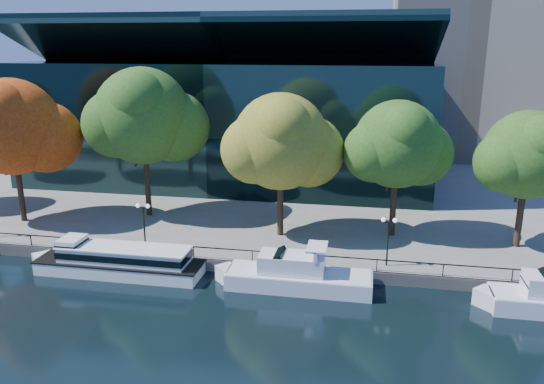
% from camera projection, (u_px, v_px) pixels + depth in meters
% --- Properties ---
extents(ground, '(160.00, 160.00, 0.00)m').
position_uv_depth(ground, '(181.00, 285.00, 41.41)').
color(ground, black).
rests_on(ground, ground).
extents(promenade, '(90.00, 67.08, 1.00)m').
position_uv_depth(promenade, '(268.00, 172.00, 75.70)').
color(promenade, slate).
rests_on(promenade, ground).
extents(railing, '(88.20, 0.08, 0.99)m').
position_uv_depth(railing, '(193.00, 247.00, 43.96)').
color(railing, black).
rests_on(railing, promenade).
extents(convention_building, '(50.00, 24.57, 21.43)m').
position_uv_depth(convention_building, '(232.00, 119.00, 69.87)').
color(convention_building, black).
rests_on(convention_building, ground).
extents(tour_boat, '(15.07, 3.36, 2.86)m').
position_uv_depth(tour_boat, '(115.00, 259.00, 43.23)').
color(tour_boat, white).
rests_on(tour_boat, ground).
extents(cruiser_near, '(12.35, 3.18, 3.58)m').
position_uv_depth(cruiser_near, '(293.00, 274.00, 40.71)').
color(cruiser_near, white).
rests_on(cruiser_near, ground).
extents(tree_1, '(11.63, 9.53, 14.13)m').
position_uv_depth(tree_1, '(13.00, 129.00, 50.78)').
color(tree_1, black).
rests_on(tree_1, promenade).
extents(tree_2, '(11.98, 9.82, 15.08)m').
position_uv_depth(tree_2, '(145.00, 118.00, 52.32)').
color(tree_2, black).
rests_on(tree_2, promenade).
extents(tree_3, '(10.86, 8.90, 13.13)m').
position_uv_depth(tree_3, '(282.00, 144.00, 47.08)').
color(tree_3, black).
rests_on(tree_3, promenade).
extents(tree_4, '(9.84, 8.07, 12.51)m').
position_uv_depth(tree_4, '(399.00, 146.00, 47.04)').
color(tree_4, black).
rests_on(tree_4, promenade).
extents(tree_5, '(9.38, 7.69, 11.96)m').
position_uv_depth(tree_5, '(530.00, 157.00, 44.41)').
color(tree_5, black).
rests_on(tree_5, promenade).
extents(lamp_1, '(1.26, 0.36, 4.03)m').
position_uv_depth(lamp_1, '(143.00, 216.00, 45.43)').
color(lamp_1, black).
rests_on(lamp_1, promenade).
extents(lamp_2, '(1.26, 0.36, 4.03)m').
position_uv_depth(lamp_2, '(389.00, 230.00, 41.83)').
color(lamp_2, black).
rests_on(lamp_2, promenade).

